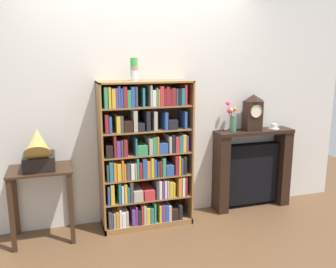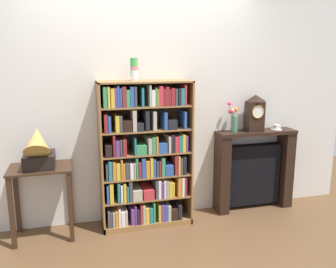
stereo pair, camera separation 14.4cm
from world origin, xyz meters
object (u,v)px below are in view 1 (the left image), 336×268
Objects in this scene: gramophone at (38,151)px; flower_vase at (232,118)px; fireplace_mantel at (251,169)px; cup_stack at (134,69)px; bookshelf at (145,159)px; side_table_left at (41,187)px; mantel_clock at (253,112)px; teacup_with_saucer at (274,127)px.

flower_vase is at bearing 3.85° from gramophone.
cup_stack is at bearing -178.69° from fireplace_mantel.
cup_stack is 0.66× the size of flower_vase.
bookshelf is 1.06m from side_table_left.
cup_stack is 0.31× the size of side_table_left.
cup_stack is 0.54× the size of mantel_clock.
gramophone is at bearing -177.06° from teacup_with_saucer.
teacup_with_saucer is at bearing -0.50° from flower_vase.
fireplace_mantel is at bearing 2.55° from side_table_left.
cup_stack is 1.25m from flower_vase.
gramophone is 2.64m from teacup_with_saucer.
cup_stack is (-0.08, 0.05, 0.93)m from bookshelf.
bookshelf reaches higher than gramophone.
gramophone reaches higher than side_table_left.
bookshelf is 2.11× the size of side_table_left.
gramophone is (-0.00, -0.05, 0.38)m from side_table_left.
cup_stack reaches higher than flower_vase.
mantel_clock is at bearing -146.89° from fireplace_mantel.
cup_stack is at bearing 7.25° from gramophone.
bookshelf is at bearing -177.21° from mantel_clock.
cup_stack is 1.22m from gramophone.
teacup_with_saucer is at bearing -4.15° from fireplace_mantel.
side_table_left is at bearing 90.00° from gramophone.
flower_vase reaches higher than teacup_with_saucer.
gramophone is 3.67× the size of teacup_with_saucer.
side_table_left is at bearing -177.48° from flower_vase.
fireplace_mantel is 0.70m from flower_vase.
mantel_clock reaches higher than gramophone.
side_table_left is (-0.96, -0.07, -1.12)m from cup_stack.
gramophone is (-1.05, -0.07, 0.20)m from bookshelf.
cup_stack is 1.81m from teacup_with_saucer.
side_table_left is 0.39m from gramophone.
bookshelf is at bearing -177.64° from teacup_with_saucer.
mantel_clock reaches higher than teacup_with_saucer.
bookshelf is 1.63× the size of fireplace_mantel.
mantel_clock is at bearing 0.45° from cup_stack.
mantel_clock is at bearing -179.54° from teacup_with_saucer.
bookshelf is at bearing -31.90° from cup_stack.
mantel_clock reaches higher than flower_vase.
gramophone is at bearing -176.74° from mantel_clock.
mantel_clock is (2.34, 0.13, 0.23)m from gramophone.
teacup_with_saucer is (1.59, 0.07, 0.24)m from bookshelf.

